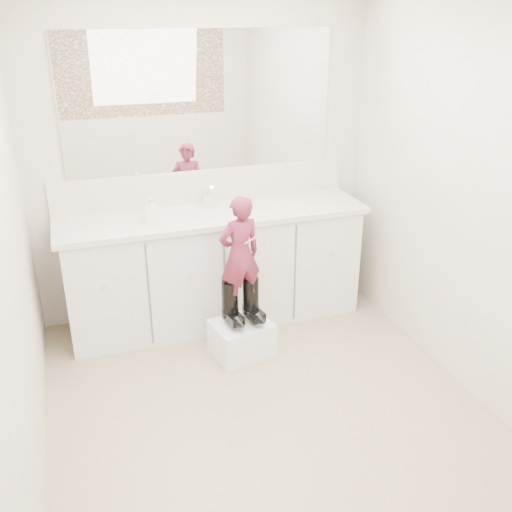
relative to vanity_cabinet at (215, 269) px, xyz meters
name	(u,v)px	position (x,y,z in m)	size (l,w,h in m)	color
floor	(269,412)	(0.00, -1.23, -0.42)	(3.00, 3.00, 0.00)	#877058
wall_back	(203,162)	(0.00, 0.27, 0.77)	(2.60, 2.60, 0.00)	beige
wall_front	(442,399)	(0.00, -2.73, 0.77)	(2.60, 2.60, 0.00)	beige
wall_left	(6,261)	(-1.30, -1.23, 0.78)	(3.00, 3.00, 0.00)	beige
wall_right	(476,204)	(1.30, -1.23, 0.78)	(3.00, 3.00, 0.00)	beige
vanity_cabinet	(215,269)	(0.00, 0.00, 0.00)	(2.20, 0.55, 0.85)	silver
countertop	(214,215)	(0.00, -0.01, 0.45)	(2.28, 0.58, 0.04)	beige
backsplash	(204,186)	(0.00, 0.26, 0.59)	(2.28, 0.03, 0.25)	beige
mirror	(201,102)	(0.00, 0.26, 1.22)	(2.00, 0.02, 1.00)	white
dot_panel	(461,261)	(0.00, -2.71, 1.22)	(2.00, 0.01, 1.20)	#472819
faucet	(208,199)	(0.00, 0.15, 0.52)	(0.08, 0.08, 0.10)	silver
cup	(248,203)	(0.27, -0.01, 0.51)	(0.09, 0.09, 0.09)	beige
soap_bottle	(151,210)	(-0.46, -0.08, 0.56)	(0.08, 0.08, 0.18)	white
step_stool	(242,338)	(0.04, -0.56, -0.30)	(0.39, 0.33, 0.25)	white
boot_left	(230,303)	(-0.04, -0.54, -0.01)	(0.12, 0.22, 0.33)	black
boot_right	(251,299)	(0.11, -0.54, -0.01)	(0.12, 0.22, 0.33)	black
toddler	(240,255)	(0.04, -0.54, 0.34)	(0.30, 0.20, 0.82)	#A03159
toothbrush	(254,239)	(0.11, -0.62, 0.48)	(0.01, 0.01, 0.14)	#EB5BB1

